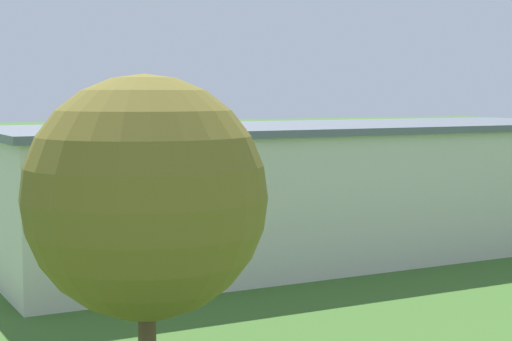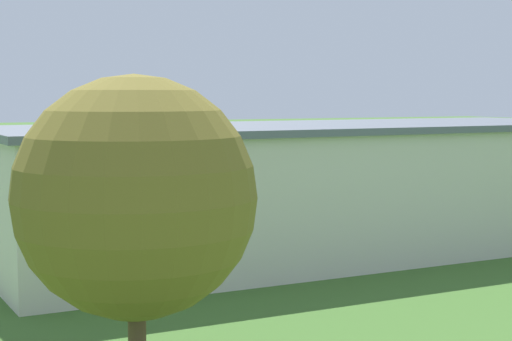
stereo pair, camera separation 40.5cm
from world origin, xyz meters
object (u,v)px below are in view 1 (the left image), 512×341
Objects in this scene: car_silver at (390,194)px; hangar at (320,189)px; person_crossing_taxiway at (316,192)px; biplane at (267,154)px; person_at_fence_line at (118,205)px; tree_near_perimeter_road at (145,198)px.

hangar is at bearing 44.64° from car_silver.
hangar is at bearing 60.26° from person_crossing_taxiway.
biplane is 17.36m from person_at_fence_line.
person_at_fence_line is 37.79m from tree_near_perimeter_road.
biplane is at bearing -61.99° from car_silver.
car_silver is 2.57× the size of person_at_fence_line.
person_crossing_taxiway is (-10.84, -18.97, -2.75)m from hangar.
tree_near_perimeter_road is at bearing 46.78° from car_silver.
hangar is 22.02m from person_crossing_taxiway.
person_at_fence_line is at bearing 25.27° from biplane.
biplane reaches higher than person_crossing_taxiway.
tree_near_perimeter_road reaches higher than car_silver.
hangar is 20.72× the size of person_at_fence_line.
person_at_fence_line is (5.89, -18.03, -2.67)m from hangar.
tree_near_perimeter_road reaches higher than hangar.
biplane is at bearing -110.81° from hangar.
hangar is 5.01× the size of biplane.
hangar is 24.17m from tree_near_perimeter_road.
hangar is 22.73× the size of person_crossing_taxiway.
person_at_fence_line is (15.52, 7.33, -2.63)m from biplane.
hangar is 19.15m from person_at_fence_line.
car_silver is at bearing 171.73° from person_at_fence_line.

